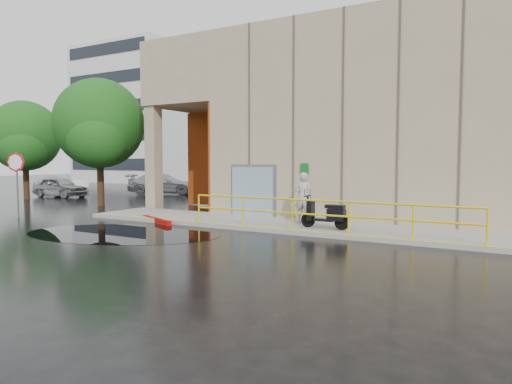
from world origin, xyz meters
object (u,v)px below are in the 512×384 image
Objects in this scene: stop_sign at (16,170)px; tree_near at (99,127)px; red_curb at (156,220)px; car_a at (60,187)px; tree_far at (24,139)px; scooter at (325,206)px; car_c at (164,184)px; car_b at (64,184)px; person at (303,198)px.

tree_near reaches higher than stop_sign.
red_curb is at bearing -26.30° from tree_near.
car_a is 3.78m from tree_far.
tree_near reaches higher than car_a.
scooter is at bearing -10.92° from tree_near.
scooter is 21.27m from car_a.
car_a is 0.78× the size of car_c.
car_b is at bearing 151.07° from tree_near.
red_curb is 0.39× the size of tree_far.
tree_far is at bearing 146.90° from stop_sign.
person is 1.08× the size of scooter.
car_b is 8.14m from car_c.
scooter is 13.18m from stop_sign.
car_a is 6.83m from car_c.
car_a is 4.74m from car_b.
stop_sign is 11.08m from car_a.
car_c is (-9.70, 11.58, 0.64)m from red_curb.
car_b is at bearing 162.84° from scooter.
car_a is 0.58× the size of tree_near.
car_a is at bearing 80.93° from tree_far.
car_b is (-3.61, 3.08, -0.01)m from car_a.
red_curb is (-6.68, -0.81, -0.81)m from scooter.
scooter is at bearing -148.07° from car_c.
car_a is at bearing -135.83° from car_b.
scooter is 0.25× the size of tree_near.
car_b is 12.55m from tree_near.
tree_near is 7.31m from tree_far.
tree_far is (-19.71, 2.31, 2.68)m from person.
stop_sign is at bearing -164.81° from red_curb.
person is 20.03m from tree_far.
tree_far reaches higher than car_b.
tree_near is (6.93, -2.75, 3.52)m from car_a.
car_c is at bearing 108.59° from tree_near.
person is 18.09m from car_c.
tree_near is (-12.44, 1.70, 3.11)m from person.
scooter is at bearing 13.43° from stop_sign.
car_b is 0.66× the size of tree_far.
stop_sign is at bearing -81.72° from tree_near.
person is at bearing 144.50° from scooter.
red_curb is (6.22, 1.69, -1.91)m from stop_sign.
red_curb is at bearing -115.71° from car_a.
scooter is (1.21, -0.93, -0.17)m from person.
stop_sign is at bearing -166.92° from scooter.
car_c is (7.80, 2.31, 0.07)m from car_b.
scooter is 6.78m from red_curb.
car_c is at bearing 129.96° from red_curb.
tree_far is (-8.02, 5.74, 1.76)m from stop_sign.
tree_near is at bearing 173.84° from car_c.
scooter reaches higher than red_curb.
tree_far is (-20.92, 3.24, 2.86)m from scooter.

